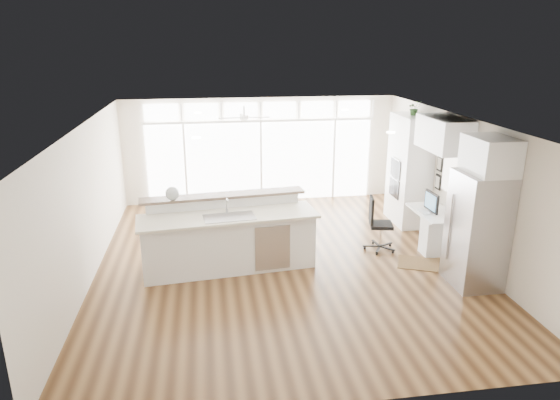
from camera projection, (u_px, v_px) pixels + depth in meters
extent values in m
cube|color=#452A15|center=(284.00, 262.00, 9.62)|extent=(7.00, 8.00, 0.02)
cube|color=silver|center=(285.00, 122.00, 8.79)|extent=(7.00, 8.00, 0.02)
cube|color=silver|center=(261.00, 150.00, 12.97)|extent=(7.00, 0.04, 2.70)
cube|color=silver|center=(341.00, 303.00, 5.44)|extent=(7.00, 0.04, 2.70)
cube|color=silver|center=(87.00, 204.00, 8.72)|extent=(0.04, 8.00, 2.70)
cube|color=silver|center=(462.00, 187.00, 9.70)|extent=(0.04, 8.00, 2.70)
cube|color=white|center=(261.00, 162.00, 13.01)|extent=(5.80, 0.06, 2.08)
cube|color=white|center=(260.00, 110.00, 12.60)|extent=(5.90, 0.06, 0.40)
cube|color=white|center=(454.00, 173.00, 9.91)|extent=(0.04, 0.85, 0.85)
cube|color=white|center=(244.00, 113.00, 11.43)|extent=(1.16, 1.16, 0.32)
cube|color=white|center=(283.00, 121.00, 8.99)|extent=(3.40, 3.00, 0.02)
cube|color=white|center=(409.00, 170.00, 11.38)|extent=(0.64, 1.20, 2.50)
cube|color=white|center=(433.00, 229.00, 10.22)|extent=(0.72, 1.30, 0.76)
cube|color=white|center=(444.00, 134.00, 9.63)|extent=(0.64, 1.30, 0.64)
cube|color=#A8A8AC|center=(477.00, 230.00, 8.48)|extent=(0.76, 0.90, 2.00)
cube|color=white|center=(490.00, 155.00, 8.09)|extent=(0.64, 0.90, 0.60)
cube|color=black|center=(439.00, 173.00, 10.54)|extent=(0.06, 0.22, 0.80)
cube|color=white|center=(229.00, 236.00, 9.17)|extent=(3.37, 1.57, 1.29)
cube|color=#3A2512|center=(421.00, 264.00, 9.53)|extent=(1.05, 0.92, 0.01)
cube|color=black|center=(381.00, 224.00, 10.01)|extent=(0.67, 0.63, 1.11)
sphere|color=silver|center=(172.00, 193.00, 9.07)|extent=(0.31, 0.31, 0.25)
cube|color=black|center=(432.00, 202.00, 10.03)|extent=(0.11, 0.53, 0.44)
cube|color=silver|center=(423.00, 212.00, 10.07)|extent=(0.14, 0.32, 0.02)
imported|color=#2D5624|center=(414.00, 110.00, 10.95)|extent=(0.31, 0.34, 0.24)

